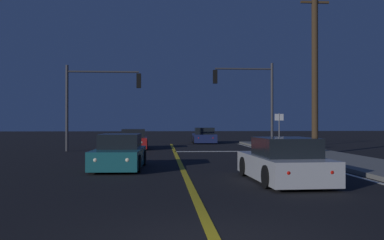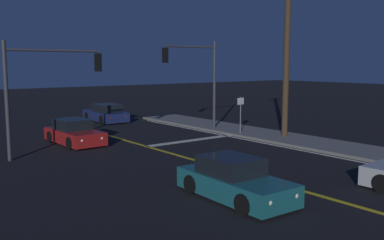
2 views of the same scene
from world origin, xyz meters
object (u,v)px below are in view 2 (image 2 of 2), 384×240
at_px(car_mid_block_red, 74,133).
at_px(car_distant_tail_teal, 234,181).
at_px(car_far_approaching_navy, 106,114).
at_px(traffic_signal_near_right, 197,71).
at_px(utility_pole_right, 287,50).
at_px(street_sign_corner, 241,110).
at_px(traffic_signal_far_left, 45,79).

height_order(car_mid_block_red, car_distant_tail_teal, same).
height_order(car_distant_tail_teal, car_far_approaching_navy, same).
distance_m(traffic_signal_near_right, utility_pole_right, 5.80).
bearing_deg(traffic_signal_near_right, street_sign_corner, 112.49).
distance_m(car_far_approaching_navy, utility_pole_right, 14.86).
relative_size(traffic_signal_near_right, utility_pole_right, 0.58).
xyz_separation_m(car_distant_tail_teal, utility_pole_right, (10.19, 6.53, 4.54)).
bearing_deg(traffic_signal_far_left, car_mid_block_red, 45.34).
bearing_deg(traffic_signal_near_right, car_distant_tail_teal, 56.64).
distance_m(car_distant_tail_teal, traffic_signal_near_right, 14.26).
xyz_separation_m(car_far_approaching_navy, traffic_signal_far_left, (-7.77, -9.62, 3.05)).
height_order(traffic_signal_near_right, street_sign_corner, traffic_signal_near_right).
distance_m(car_distant_tail_teal, traffic_signal_far_left, 10.92).
xyz_separation_m(car_mid_block_red, car_far_approaching_navy, (5.56, 7.39, 0.00)).
height_order(traffic_signal_near_right, utility_pole_right, utility_pole_right).
relative_size(car_distant_tail_teal, traffic_signal_near_right, 0.73).
xyz_separation_m(car_distant_tail_teal, car_far_approaching_navy, (5.29, 19.81, 0.00)).
relative_size(traffic_signal_near_right, traffic_signal_far_left, 1.08).
relative_size(car_mid_block_red, traffic_signal_far_left, 0.79).
bearing_deg(car_mid_block_red, utility_pole_right, 148.34).
bearing_deg(car_distant_tail_teal, car_far_approaching_navy, -102.91).
xyz_separation_m(traffic_signal_near_right, traffic_signal_far_left, (-10.11, -1.40, -0.25)).
relative_size(car_far_approaching_navy, utility_pole_right, 0.45).
relative_size(car_mid_block_red, traffic_signal_near_right, 0.73).
distance_m(car_distant_tail_teal, street_sign_corner, 12.47).
relative_size(car_distant_tail_teal, car_far_approaching_navy, 0.95).
distance_m(car_far_approaching_navy, traffic_signal_far_left, 12.74).
xyz_separation_m(traffic_signal_near_right, street_sign_corner, (1.16, -2.80, -2.29)).
bearing_deg(car_far_approaching_navy, traffic_signal_near_right, -72.47).
height_order(car_far_approaching_navy, traffic_signal_far_left, traffic_signal_far_left).
bearing_deg(utility_pole_right, car_far_approaching_navy, 110.25).
bearing_deg(utility_pole_right, car_distant_tail_teal, -147.35).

